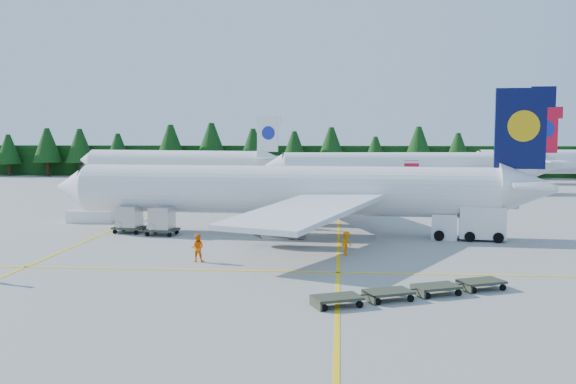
# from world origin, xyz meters

# --- Properties ---
(ground) EXTENTS (320.00, 320.00, 0.00)m
(ground) POSITION_xyz_m (0.00, 0.00, 0.00)
(ground) COLOR #9A9A95
(ground) RESTS_ON ground
(taxi_stripe_a) EXTENTS (0.25, 120.00, 0.01)m
(taxi_stripe_a) POSITION_xyz_m (-14.00, 20.00, 0.01)
(taxi_stripe_a) COLOR yellow
(taxi_stripe_a) RESTS_ON ground
(taxi_stripe_b) EXTENTS (0.25, 120.00, 0.01)m
(taxi_stripe_b) POSITION_xyz_m (6.00, 20.00, 0.01)
(taxi_stripe_b) COLOR yellow
(taxi_stripe_b) RESTS_ON ground
(taxi_stripe_cross) EXTENTS (80.00, 0.25, 0.01)m
(taxi_stripe_cross) POSITION_xyz_m (0.00, -6.00, 0.01)
(taxi_stripe_cross) COLOR yellow
(taxi_stripe_cross) RESTS_ON ground
(treeline_hedge) EXTENTS (220.00, 4.00, 6.00)m
(treeline_hedge) POSITION_xyz_m (0.00, 82.00, 3.00)
(treeline_hedge) COLOR black
(treeline_hedge) RESTS_ON ground
(airliner_navy) EXTENTS (41.70, 34.22, 12.12)m
(airliner_navy) POSITION_xyz_m (0.58, 9.12, 3.64)
(airliner_navy) COLOR white
(airliner_navy) RESTS_ON ground
(airliner_red) EXTENTS (41.71, 34.17, 12.14)m
(airliner_red) POSITION_xyz_m (15.08, 46.91, 3.65)
(airliner_red) COLOR white
(airliner_red) RESTS_ON ground
(airliner_far_left) EXTENTS (38.52, 11.41, 11.34)m
(airliner_far_left) POSITION_xyz_m (-24.90, 68.10, 3.56)
(airliner_far_left) COLOR white
(airliner_far_left) RESTS_ON ground
(airliner_far_right) EXTENTS (40.99, 7.28, 11.92)m
(airliner_far_right) POSITION_xyz_m (45.79, 67.40, 3.74)
(airliner_far_right) COLOR white
(airliner_far_right) RESTS_ON ground
(airstairs) EXTENTS (4.48, 6.09, 3.93)m
(airstairs) POSITION_xyz_m (-17.82, 15.06, 0.86)
(airstairs) COLOR white
(airstairs) RESTS_ON ground
(service_truck) EXTENTS (5.93, 2.85, 2.75)m
(service_truck) POSITION_xyz_m (16.41, 7.11, 1.36)
(service_truck) COLOR white
(service_truck) RESTS_ON ground
(dolly_train) EXTENTS (10.67, 6.41, 0.14)m
(dolly_train) POSITION_xyz_m (9.92, -11.62, 0.44)
(dolly_train) COLOR #313728
(dolly_train) RESTS_ON ground
(uld_pair) EXTENTS (5.88, 3.26, 1.95)m
(uld_pair) POSITION_xyz_m (-10.37, 7.84, 1.31)
(uld_pair) COLOR #313728
(uld_pair) RESTS_ON ground
(crew_b) EXTENTS (0.91, 0.71, 1.85)m
(crew_b) POSITION_xyz_m (-3.38, -3.31, 0.93)
(crew_b) COLOR #FF6D05
(crew_b) RESTS_ON ground
(crew_c) EXTENTS (0.79, 0.86, 1.71)m
(crew_c) POSITION_xyz_m (6.55, -0.33, 0.86)
(crew_c) COLOR orange
(crew_c) RESTS_ON ground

